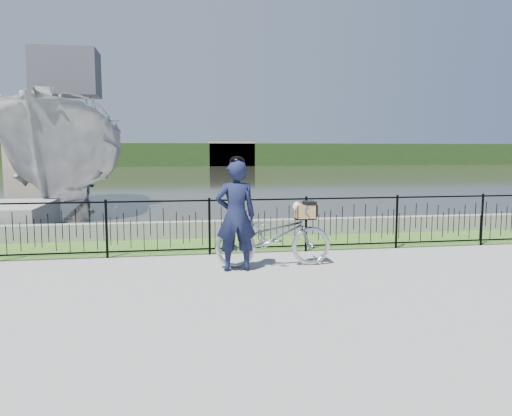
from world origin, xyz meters
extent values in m
plane|color=gray|center=(0.00, 0.00, 0.00)|extent=(120.00, 120.00, 0.00)
cube|color=#39651F|center=(0.00, 2.60, 0.00)|extent=(60.00, 2.00, 0.01)
plane|color=#2A2A20|center=(0.00, 33.00, 0.00)|extent=(120.00, 120.00, 0.00)
cube|color=slate|center=(0.00, 3.60, 0.20)|extent=(60.00, 0.30, 0.40)
cube|color=#223B17|center=(0.00, 60.00, 1.50)|extent=(120.00, 6.00, 3.00)
cube|color=gray|center=(-18.00, 58.00, 2.00)|extent=(8.00, 4.00, 4.00)
cube|color=gray|center=(6.00, 58.50, 1.60)|extent=(6.00, 3.00, 3.20)
imported|color=#A8ACB5|center=(0.07, 0.40, 0.55)|extent=(2.11, 0.73, 1.11)
cube|color=black|center=(0.66, 0.40, 0.85)|extent=(0.38, 0.18, 0.02)
cube|color=#9D7B48|center=(0.66, 0.40, 0.86)|extent=(0.36, 0.27, 0.01)
cube|color=#9D7B48|center=(0.66, 0.53, 0.98)|extent=(0.36, 0.01, 0.26)
cube|color=#9D7B48|center=(0.66, 0.27, 0.98)|extent=(0.36, 0.02, 0.26)
cube|color=#9D7B48|center=(0.83, 0.40, 0.98)|extent=(0.01, 0.27, 0.26)
cube|color=#9D7B48|center=(0.49, 0.40, 0.98)|extent=(0.02, 0.27, 0.26)
cube|color=black|center=(0.73, 0.40, 1.14)|extent=(0.20, 0.28, 0.06)
cube|color=black|center=(0.84, 0.40, 1.01)|extent=(0.02, 0.28, 0.21)
ellipsoid|color=silver|center=(0.64, 0.40, 0.98)|extent=(0.31, 0.22, 0.20)
sphere|color=silver|center=(0.50, 0.38, 1.09)|extent=(0.15, 0.15, 0.15)
sphere|color=silver|center=(0.45, 0.36, 1.06)|extent=(0.07, 0.07, 0.07)
sphere|color=black|center=(0.42, 0.35, 1.06)|extent=(0.02, 0.02, 0.02)
cone|color=olive|center=(0.50, 0.44, 1.15)|extent=(0.06, 0.08, 0.08)
cone|color=olive|center=(0.52, 0.34, 1.15)|extent=(0.06, 0.08, 0.08)
imported|color=#121732|center=(-0.64, 0.19, 0.96)|extent=(0.71, 0.47, 1.92)
ellipsoid|color=black|center=(-0.64, 0.19, 1.90)|extent=(0.26, 0.29, 0.18)
imported|color=#ADADAD|center=(-5.35, 10.44, 1.89)|extent=(3.71, 9.81, 3.79)
cube|color=#3F3F47|center=(-5.35, 10.44, 4.79)|extent=(2.20, 1.60, 1.60)
camera|label=1|loc=(-1.70, -8.32, 2.10)|focal=35.00mm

